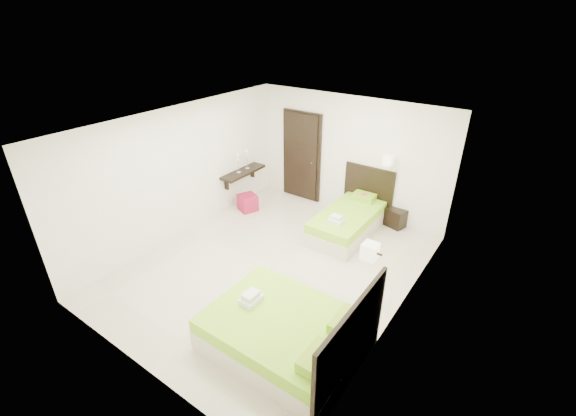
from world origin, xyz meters
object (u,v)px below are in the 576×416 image
Objects in this scene: ottoman at (248,203)px; bed_single at (350,220)px; nightstand at (396,217)px; bed_double at (289,334)px.

bed_single is at bearing 11.40° from ottoman.
nightstand is at bearing 50.33° from bed_single.
nightstand is at bearing 91.24° from bed_double.
bed_double reaches higher than bed_single.
bed_double is at bearing -42.01° from ottoman.
bed_double reaches higher than nightstand.
bed_double reaches higher than ottoman.
ottoman is (-3.05, -1.31, -0.01)m from nightstand.
nightstand is 3.31m from ottoman.
bed_single is at bearing 103.27° from bed_double.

